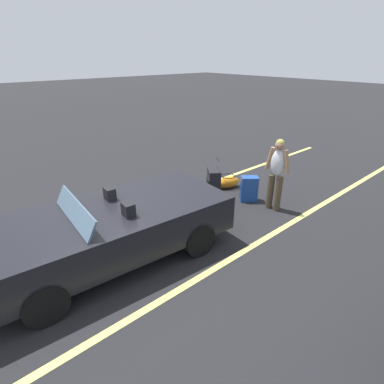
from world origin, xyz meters
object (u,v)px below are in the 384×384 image
(duffel_bag, at_px, (228,182))
(traveler_person, at_px, (277,171))
(suitcase_large_black, at_px, (213,184))
(convertible_car, at_px, (98,233))
(suitcase_medium_bright, at_px, (249,189))

(duffel_bag, bearing_deg, traveler_person, 85.57)
(suitcase_large_black, bearing_deg, convertible_car, 46.49)
(suitcase_large_black, bearing_deg, traveler_person, 150.89)
(convertible_car, distance_m, traveler_person, 3.98)
(convertible_car, height_order, suitcase_medium_bright, convertible_car)
(suitcase_medium_bright, bearing_deg, suitcase_large_black, 77.09)
(convertible_car, xyz_separation_m, duffel_bag, (-4.01, -0.76, -0.43))
(convertible_car, bearing_deg, traveler_person, 173.45)
(duffel_bag, distance_m, traveler_person, 1.70)
(convertible_car, distance_m, suitcase_large_black, 3.34)
(convertible_car, bearing_deg, duffel_bag, -164.89)
(convertible_car, distance_m, duffel_bag, 4.10)
(convertible_car, height_order, suitcase_large_black, convertible_car)
(convertible_car, height_order, traveler_person, traveler_person)
(convertible_car, xyz_separation_m, traveler_person, (-3.89, 0.75, 0.34))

